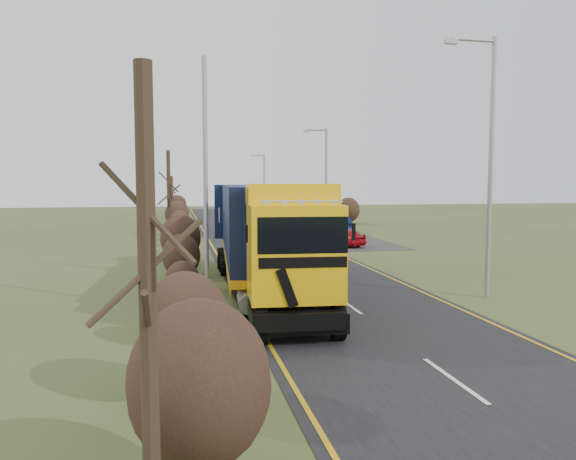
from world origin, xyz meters
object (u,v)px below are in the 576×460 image
(car_blue_sedan, at_px, (339,224))
(streetlight_near, at_px, (488,155))
(lorry, at_px, (261,231))
(speed_sign, at_px, (334,220))
(car_red_hatchback, at_px, (342,237))

(car_blue_sedan, xyz_separation_m, streetlight_near, (-2.39, -27.87, 4.83))
(lorry, distance_m, streetlight_near, 9.40)
(car_blue_sedan, distance_m, streetlight_near, 28.39)
(lorry, distance_m, car_blue_sedan, 27.42)
(car_blue_sedan, relative_size, speed_sign, 1.71)
(car_blue_sedan, bearing_deg, lorry, 72.23)
(car_red_hatchback, relative_size, car_blue_sedan, 0.86)
(car_blue_sedan, height_order, speed_sign, speed_sign)
(lorry, height_order, streetlight_near, streetlight_near)
(car_blue_sedan, xyz_separation_m, speed_sign, (-3.26, -9.56, 1.12))
(lorry, bearing_deg, car_blue_sedan, 70.49)
(streetlight_near, bearing_deg, car_blue_sedan, 85.10)
(lorry, xyz_separation_m, speed_sign, (7.59, 15.56, -0.70))
(speed_sign, bearing_deg, car_blue_sedan, 71.16)
(car_blue_sedan, height_order, streetlight_near, streetlight_near)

